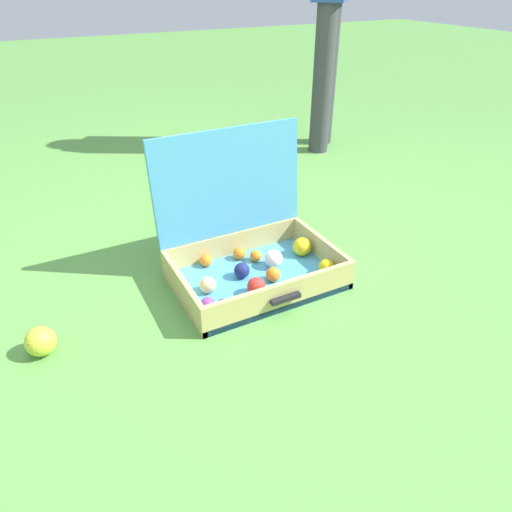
{
  "coord_description": "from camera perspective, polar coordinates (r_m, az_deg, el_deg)",
  "views": [
    {
      "loc": [
        -0.68,
        -1.22,
        1.0
      ],
      "look_at": [
        -0.02,
        0.04,
        0.12
      ],
      "focal_mm": 32.41,
      "sensor_mm": 36.0,
      "label": 1
    }
  ],
  "objects": [
    {
      "name": "open_suitcase",
      "position": [
        1.72,
        -0.85,
        0.89
      ],
      "size": [
        0.59,
        0.47,
        0.52
      ],
      "color": "#4799C6",
      "rests_on": "ground"
    },
    {
      "name": "ground_plane",
      "position": [
        1.71,
        1.34,
        -3.71
      ],
      "size": [
        16.0,
        16.0,
        0.0
      ],
      "primitive_type": "plane",
      "color": "#569342"
    },
    {
      "name": "stray_ball_on_grass",
      "position": [
        1.55,
        -25.04,
        -9.52
      ],
      "size": [
        0.09,
        0.09,
        0.09
      ],
      "primitive_type": "sphere",
      "color": "#CCDB38",
      "rests_on": "ground"
    }
  ]
}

